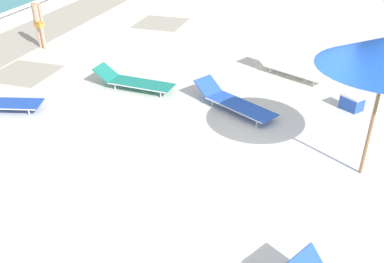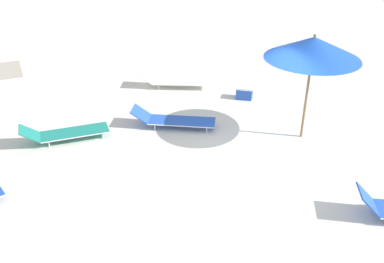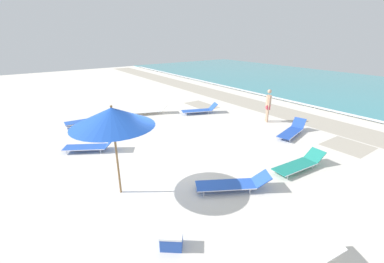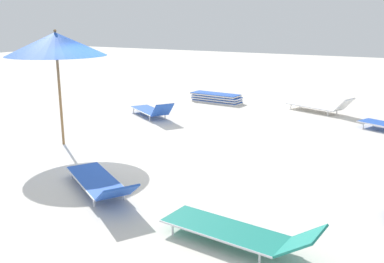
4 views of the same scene
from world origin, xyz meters
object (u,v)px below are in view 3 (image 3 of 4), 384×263
beach_umbrella (112,117)px  beachgoer_wading_adult (268,104)px  sun_lounger_beside_umbrella (299,164)px  sun_lounger_mid_beach_pair_b (285,256)px  lounger_stack (85,123)px  sun_lounger_under_umbrella (149,110)px  sun_lounger_mid_beach_solo (91,146)px  sun_lounger_near_water_right (292,131)px  sun_lounger_near_water_left (200,110)px  sun_lounger_mid_beach_pair_a (233,184)px  cooler_box (171,240)px

beach_umbrella → beachgoer_wading_adult: size_ratio=1.53×
sun_lounger_beside_umbrella → beach_umbrella: bearing=-107.7°
sun_lounger_beside_umbrella → sun_lounger_mid_beach_pair_b: sun_lounger_beside_umbrella is taller
lounger_stack → sun_lounger_mid_beach_pair_b: bearing=9.1°
sun_lounger_under_umbrella → sun_lounger_beside_umbrella: sun_lounger_under_umbrella is taller
beach_umbrella → sun_lounger_mid_beach_solo: bearing=178.4°
sun_lounger_under_umbrella → sun_lounger_mid_beach_pair_b: bearing=6.7°
sun_lounger_under_umbrella → sun_lounger_near_water_right: 8.00m
sun_lounger_mid_beach_pair_b → beachgoer_wading_adult: 9.52m
beach_umbrella → sun_lounger_mid_beach_solo: size_ratio=1.30×
sun_lounger_near_water_right → beachgoer_wading_adult: size_ratio=1.26×
lounger_stack → beachgoer_wading_adult: 9.60m
sun_lounger_under_umbrella → sun_lounger_near_water_left: size_ratio=1.04×
beach_umbrella → sun_lounger_under_umbrella: beach_umbrella is taller
beach_umbrella → sun_lounger_mid_beach_pair_a: 4.01m
sun_lounger_near_water_left → sun_lounger_mid_beach_pair_a: sun_lounger_near_water_left is taller
sun_lounger_beside_umbrella → beachgoer_wading_adult: beachgoer_wading_adult is taller
beach_umbrella → sun_lounger_mid_beach_pair_a: size_ratio=1.21×
beach_umbrella → lounger_stack: bearing=174.1°
beach_umbrella → lounger_stack: beach_umbrella is taller
cooler_box → sun_lounger_under_umbrella: bearing=104.6°
sun_lounger_mid_beach_solo → sun_lounger_mid_beach_pair_a: 6.02m
lounger_stack → cooler_box: 9.45m
sun_lounger_under_umbrella → sun_lounger_beside_umbrella: size_ratio=1.03×
beachgoer_wading_adult → sun_lounger_near_water_right: bearing=-158.9°
sun_lounger_under_umbrella → sun_lounger_mid_beach_pair_b: 11.57m
sun_lounger_near_water_left → sun_lounger_near_water_right: 5.51m
sun_lounger_beside_umbrella → beachgoer_wading_adult: (-4.11, 3.30, 0.79)m
beach_umbrella → beachgoer_wading_adult: 9.20m
sun_lounger_mid_beach_pair_b → cooler_box: (-1.74, -1.66, -0.02)m
sun_lounger_mid_beach_solo → sun_lounger_mid_beach_pair_b: bearing=42.9°
beach_umbrella → sun_lounger_mid_beach_pair_b: beach_umbrella is taller
lounger_stack → sun_lounger_near_water_left: bearing=79.5°
sun_lounger_near_water_left → cooler_box: bearing=-19.0°
sun_lounger_under_umbrella → sun_lounger_mid_beach_solo: 5.42m
sun_lounger_beside_umbrella → sun_lounger_mid_beach_pair_a: (-0.43, -2.78, -0.00)m
sun_lounger_mid_beach_pair_b → sun_lounger_near_water_right: bearing=150.2°
lounger_stack → sun_lounger_mid_beach_solo: (3.21, -0.59, 0.05)m
beach_umbrella → beachgoer_wading_adult: (-1.83, 8.91, -1.36)m
sun_lounger_mid_beach_solo → sun_lounger_mid_beach_pair_a: size_ratio=0.93×
sun_lounger_mid_beach_pair_a → sun_lounger_mid_beach_pair_b: size_ratio=0.97×
sun_lounger_under_umbrella → sun_lounger_beside_umbrella: bearing=27.3°
cooler_box → sun_lounger_near_water_left: bearing=88.0°
sun_lounger_mid_beach_pair_b → sun_lounger_mid_beach_solo: bearing=-141.2°
beach_umbrella → sun_lounger_mid_beach_solo: (-3.51, 0.10, -2.14)m
sun_lounger_mid_beach_solo → beachgoer_wading_adult: 9.01m
beachgoer_wading_adult → sun_lounger_near_water_left: bearing=69.4°
sun_lounger_mid_beach_pair_b → beachgoer_wading_adult: bearing=158.1°
beachgoer_wading_adult → lounger_stack: bearing=97.7°
sun_lounger_under_umbrella → beachgoer_wading_adult: 6.79m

